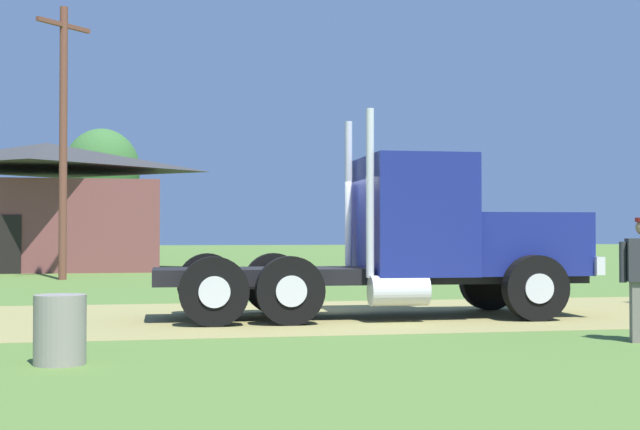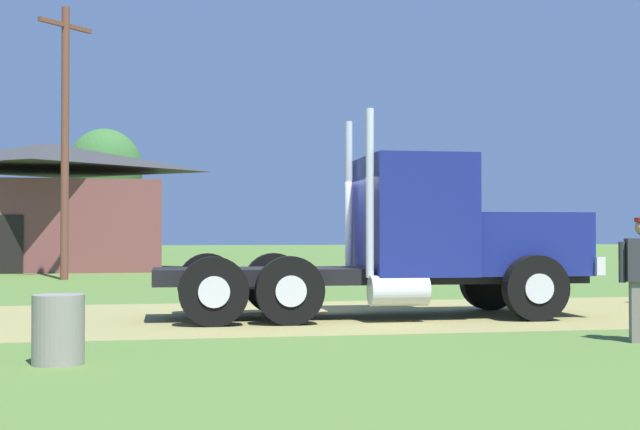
{
  "view_description": "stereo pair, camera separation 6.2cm",
  "coord_description": "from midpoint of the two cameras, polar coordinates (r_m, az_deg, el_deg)",
  "views": [
    {
      "loc": [
        -3.63,
        -16.4,
        1.52
      ],
      "look_at": [
        -0.48,
        -0.34,
        1.85
      ],
      "focal_mm": 50.81,
      "sensor_mm": 36.0,
      "label": 1
    },
    {
      "loc": [
        -3.57,
        -16.41,
        1.52
      ],
      "look_at": [
        -0.48,
        -0.34,
        1.85
      ],
      "focal_mm": 50.81,
      "sensor_mm": 36.0,
      "label": 2
    }
  ],
  "objects": [
    {
      "name": "steel_barrel",
      "position": [
        10.95,
        -16.0,
        -6.95
      ],
      "size": [
        0.6,
        0.6,
        0.81
      ],
      "primitive_type": "cylinder",
      "color": "gray",
      "rests_on": "ground_plane"
    },
    {
      "name": "dirt_track",
      "position": [
        16.86,
        1.5,
        -6.3
      ],
      "size": [
        120.0,
        6.63,
        0.01
      ],
      "primitive_type": "cube",
      "color": "olive",
      "rests_on": "ground_plane"
    },
    {
      "name": "shed_building",
      "position": [
        39.53,
        -16.7,
        0.4
      ],
      "size": [
        9.72,
        8.25,
        5.31
      ],
      "color": "brown",
      "rests_on": "ground_plane"
    },
    {
      "name": "utility_pole_far",
      "position": [
        30.83,
        -15.71,
        4.86
      ],
      "size": [
        1.6,
        1.7,
        8.94
      ],
      "color": "brown",
      "rests_on": "ground_plane"
    },
    {
      "name": "truck_foreground_white",
      "position": [
        16.59,
        6.64,
        -1.68
      ],
      "size": [
        7.9,
        2.82,
        3.65
      ],
      "color": "black",
      "rests_on": "ground_plane"
    },
    {
      "name": "ground_plane",
      "position": [
        16.86,
        1.5,
        -6.32
      ],
      "size": [
        200.0,
        200.0,
        0.0
      ],
      "primitive_type": "plane",
      "color": "#4F702E"
    },
    {
      "name": "tree_mid",
      "position": [
        58.69,
        -13.39,
        2.76
      ],
      "size": [
        4.73,
        4.73,
        8.12
      ],
      "color": "#513823",
      "rests_on": "ground_plane"
    }
  ]
}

